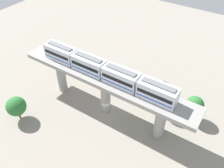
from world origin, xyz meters
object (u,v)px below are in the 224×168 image
(parked_car_blue, at_px, (165,88))
(tree_far_corner, at_px, (195,105))
(parked_car_black, at_px, (118,86))
(tree_mid_lot, at_px, (168,99))
(tree_near_viaduct, at_px, (16,106))
(train, at_px, (104,71))

(parked_car_blue, height_order, tree_far_corner, tree_far_corner)
(parked_car_black, height_order, parked_car_blue, same)
(parked_car_black, relative_size, tree_mid_lot, 0.79)
(parked_car_black, distance_m, tree_mid_lot, 12.15)
(tree_near_viaduct, bearing_deg, parked_car_black, 146.84)
(tree_mid_lot, height_order, tree_far_corner, tree_mid_lot)
(parked_car_black, height_order, tree_mid_lot, tree_mid_lot)
(parked_car_black, bearing_deg, parked_car_blue, 110.42)
(parked_car_blue, bearing_deg, tree_near_viaduct, -33.37)
(tree_mid_lot, bearing_deg, train, -60.29)
(parked_car_black, distance_m, tree_near_viaduct, 21.69)
(parked_car_blue, bearing_deg, tree_mid_lot, 32.68)
(parked_car_blue, relative_size, tree_far_corner, 0.80)
(tree_near_viaduct, bearing_deg, parked_car_blue, 138.37)
(train, xyz_separation_m, tree_mid_lot, (-6.04, 10.59, -6.39))
(parked_car_blue, distance_m, tree_mid_lot, 7.39)
(parked_car_black, xyz_separation_m, tree_near_viaduct, (18.04, -11.79, 2.46))
(parked_car_blue, xyz_separation_m, tree_far_corner, (4.79, 7.69, 2.99))
(train, height_order, parked_car_black, train)
(parked_car_blue, xyz_separation_m, tree_near_viaduct, (23.34, -20.75, 2.46))
(train, bearing_deg, tree_mid_lot, 119.71)
(tree_far_corner, bearing_deg, parked_car_black, -88.27)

